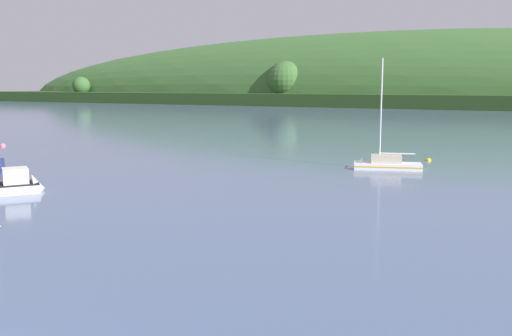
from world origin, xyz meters
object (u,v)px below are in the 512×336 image
sailboat_near_mooring (379,167)px  fishing_boat_moored (8,188)px  mooring_buoy_midchannel (3,146)px  mooring_buoy_foreground (428,161)px

sailboat_near_mooring → fishing_boat_moored: size_ratio=1.85×
sailboat_near_mooring → mooring_buoy_midchannel: 49.05m
sailboat_near_mooring → mooring_buoy_midchannel: sailboat_near_mooring is taller
mooring_buoy_foreground → mooring_buoy_midchannel: bearing=-170.0°
mooring_buoy_midchannel → mooring_buoy_foreground: bearing=10.0°
fishing_boat_moored → mooring_buoy_foreground: fishing_boat_moored is taller
sailboat_near_mooring → fishing_boat_moored: (-21.61, -23.79, 0.20)m
sailboat_near_mooring → mooring_buoy_foreground: (3.27, 8.17, -0.16)m
sailboat_near_mooring → mooring_buoy_midchannel: bearing=-13.7°
fishing_boat_moored → mooring_buoy_midchannel: fishing_boat_moored is taller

